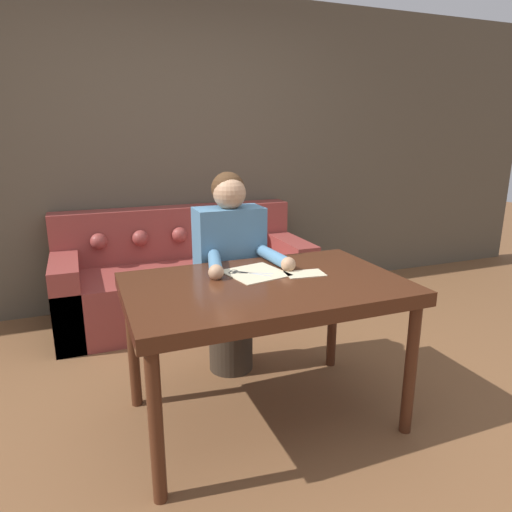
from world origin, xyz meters
name	(u,v)px	position (x,y,z in m)	size (l,w,h in m)	color
ground_plane	(256,421)	(0.00, 0.00, 0.00)	(16.00, 16.00, 0.00)	brown
wall_back	(170,154)	(0.00, 2.02, 1.30)	(8.00, 0.06, 2.60)	brown
dining_table	(265,296)	(0.06, 0.02, 0.69)	(1.37, 0.87, 0.77)	#472314
couch	(185,279)	(-0.01, 1.60, 0.31)	(2.01, 0.85, 0.87)	brown
person	(230,275)	(0.06, 0.59, 0.64)	(0.48, 0.63, 1.26)	#33281E
pattern_paper_main	(256,273)	(0.06, 0.17, 0.77)	(0.34, 0.34, 0.00)	beige
pattern_paper_offcut	(305,274)	(0.30, 0.07, 0.77)	(0.21, 0.15, 0.00)	beige
scissors	(243,273)	(0.00, 0.20, 0.77)	(0.22, 0.18, 0.01)	silver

